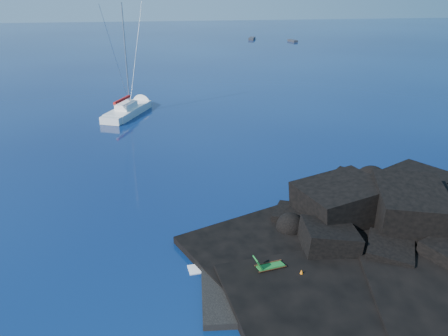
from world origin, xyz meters
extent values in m
plane|color=#030B31|center=(0.00, 0.00, 0.00)|extent=(400.00, 400.00, 0.00)
cube|color=black|center=(4.50, 0.50, 0.00)|extent=(9.08, 6.86, 0.70)
cube|color=white|center=(3.84, 1.77, 0.38)|extent=(2.06, 1.16, 0.05)
cone|color=orange|center=(5.53, 0.56, 0.62)|extent=(0.38, 0.38, 0.53)
cube|color=#2A2B30|center=(29.86, 116.16, 0.00)|extent=(3.18, 5.13, 0.65)
cube|color=#2B2C31|center=(40.22, 108.57, 0.00)|extent=(2.00, 4.25, 0.54)
camera|label=1|loc=(-1.73, -17.56, 14.56)|focal=35.00mm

